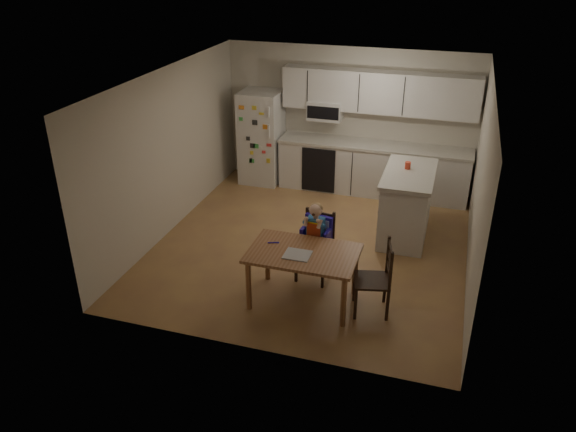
{
  "coord_description": "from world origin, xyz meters",
  "views": [
    {
      "loc": [
        1.84,
        -7.16,
        4.16
      ],
      "look_at": [
        -0.11,
        -0.84,
        0.86
      ],
      "focal_mm": 35.0,
      "sensor_mm": 36.0,
      "label": 1
    }
  ],
  "objects_px": {
    "red_cup": "(408,165)",
    "dining_table": "(303,259)",
    "chair_booster": "(316,233)",
    "refrigerator": "(261,137)",
    "chair_side": "(380,274)",
    "kitchen_island": "(406,204)"
  },
  "relations": [
    {
      "from": "refrigerator",
      "to": "kitchen_island",
      "type": "distance_m",
      "value": 3.18
    },
    {
      "from": "refrigerator",
      "to": "red_cup",
      "type": "bearing_deg",
      "value": -24.59
    },
    {
      "from": "refrigerator",
      "to": "red_cup",
      "type": "xyz_separation_m",
      "value": [
        2.79,
        -1.28,
        0.24
      ]
    },
    {
      "from": "red_cup",
      "to": "chair_side",
      "type": "bearing_deg",
      "value": -90.62
    },
    {
      "from": "red_cup",
      "to": "chair_booster",
      "type": "height_order",
      "value": "red_cup"
    },
    {
      "from": "kitchen_island",
      "to": "red_cup",
      "type": "height_order",
      "value": "red_cup"
    },
    {
      "from": "kitchen_island",
      "to": "dining_table",
      "type": "distance_m",
      "value": 2.41
    },
    {
      "from": "red_cup",
      "to": "dining_table",
      "type": "distance_m",
      "value": 2.55
    },
    {
      "from": "kitchen_island",
      "to": "chair_booster",
      "type": "bearing_deg",
      "value": -122.82
    },
    {
      "from": "kitchen_island",
      "to": "chair_booster",
      "type": "xyz_separation_m",
      "value": [
        -1.01,
        -1.57,
        0.14
      ]
    },
    {
      "from": "chair_booster",
      "to": "kitchen_island",
      "type": "bearing_deg",
      "value": 63.31
    },
    {
      "from": "dining_table",
      "to": "chair_booster",
      "type": "relative_size",
      "value": 1.21
    },
    {
      "from": "red_cup",
      "to": "chair_side",
      "type": "height_order",
      "value": "red_cup"
    },
    {
      "from": "dining_table",
      "to": "chair_booster",
      "type": "distance_m",
      "value": 0.62
    },
    {
      "from": "refrigerator",
      "to": "chair_side",
      "type": "distance_m",
      "value": 4.49
    },
    {
      "from": "refrigerator",
      "to": "dining_table",
      "type": "relative_size",
      "value": 1.27
    },
    {
      "from": "dining_table",
      "to": "chair_side",
      "type": "relative_size",
      "value": 1.41
    },
    {
      "from": "red_cup",
      "to": "chair_booster",
      "type": "xyz_separation_m",
      "value": [
        -0.96,
        -1.7,
        -0.43
      ]
    },
    {
      "from": "chair_booster",
      "to": "dining_table",
      "type": "bearing_deg",
      "value": -84.33
    },
    {
      "from": "chair_side",
      "to": "kitchen_island",
      "type": "bearing_deg",
      "value": 165.02
    },
    {
      "from": "chair_booster",
      "to": "chair_side",
      "type": "relative_size",
      "value": 1.16
    },
    {
      "from": "kitchen_island",
      "to": "chair_side",
      "type": "xyz_separation_m",
      "value": [
        -0.07,
        -2.11,
        0.01
      ]
    }
  ]
}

